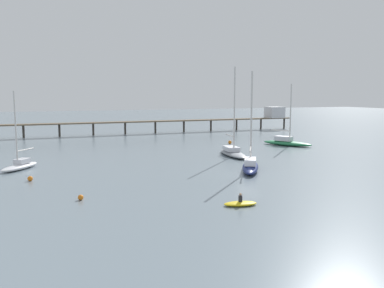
% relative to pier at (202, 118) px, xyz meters
% --- Properties ---
extents(ground_plane, '(400.00, 400.00, 0.00)m').
position_rel_pier_xyz_m(ground_plane, '(-16.50, -53.47, -3.62)').
color(ground_plane, slate).
extents(pier, '(86.21, 4.33, 6.22)m').
position_rel_pier_xyz_m(pier, '(0.00, 0.00, 0.00)').
color(pier, brown).
rests_on(pier, ground_plane).
extents(sailboat_navy, '(6.40, 8.80, 12.67)m').
position_rel_pier_xyz_m(sailboat_navy, '(-15.30, -52.09, -2.80)').
color(sailboat_navy, navy).
rests_on(sailboat_navy, ground_plane).
extents(sailboat_white, '(5.49, 6.48, 10.21)m').
position_rel_pier_xyz_m(sailboat_white, '(-42.86, -40.05, -2.97)').
color(sailboat_white, white).
rests_on(sailboat_white, ground_plane).
extents(sailboat_gray, '(4.09, 9.93, 14.02)m').
position_rel_pier_xyz_m(sailboat_gray, '(-11.52, -39.82, -2.90)').
color(sailboat_gray, gray).
rests_on(sailboat_gray, ground_plane).
extents(sailboat_green, '(7.16, 9.77, 11.71)m').
position_rel_pier_xyz_m(sailboat_green, '(3.83, -32.57, -2.87)').
color(sailboat_green, '#287F4C').
rests_on(sailboat_green, ground_plane).
extents(dinghy_yellow, '(3.18, 1.85, 1.14)m').
position_rel_pier_xyz_m(dinghy_yellow, '(-24.17, -65.76, -3.41)').
color(dinghy_yellow, yellow).
rests_on(dinghy_yellow, ground_plane).
extents(mooring_buoy_far, '(0.52, 0.52, 0.52)m').
position_rel_pier_xyz_m(mooring_buoy_far, '(-37.12, -58.70, -3.36)').
color(mooring_buoy_far, orange).
rests_on(mooring_buoy_far, ground_plane).
extents(mooring_buoy_inner, '(0.69, 0.69, 0.69)m').
position_rel_pier_xyz_m(mooring_buoy_inner, '(7.55, -26.04, -3.27)').
color(mooring_buoy_inner, orange).
rests_on(mooring_buoy_inner, ground_plane).
extents(mooring_buoy_near, '(0.58, 0.58, 0.58)m').
position_rel_pier_xyz_m(mooring_buoy_near, '(-41.56, -48.20, -3.32)').
color(mooring_buoy_near, orange).
rests_on(mooring_buoy_near, ground_plane).
extents(mooring_buoy_mid, '(0.68, 0.68, 0.68)m').
position_rel_pier_xyz_m(mooring_buoy_mid, '(-5.09, -26.31, -3.27)').
color(mooring_buoy_mid, orange).
rests_on(mooring_buoy_mid, ground_plane).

